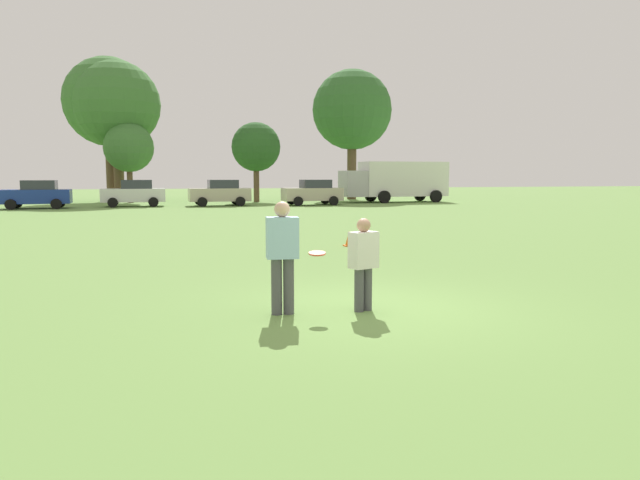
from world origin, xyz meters
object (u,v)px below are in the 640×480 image
Objects in this scene: player_thrower at (282,251)px; parked_car_near_right at (313,192)px; parked_car_center at (134,193)px; player_defender at (363,259)px; parked_car_mid_left at (37,194)px; box_truck at (396,180)px; frisbee at (317,253)px; parked_car_mid_right at (220,193)px; traffic_cone at (349,239)px.

parked_car_near_right is (8.09, 31.95, -0.08)m from player_thrower.
parked_car_center is (-4.27, 33.08, -0.08)m from player_thrower.
player_defender is 34.06m from parked_car_mid_left.
parked_car_near_right is 0.50× the size of box_truck.
frisbee is at bearing -71.48° from parked_car_mid_left.
parked_car_center is 1.00× the size of parked_car_mid_right.
parked_car_mid_right is 14.17m from box_truck.
traffic_cone is 0.11× the size of parked_car_center.
player_thrower is 1.19× the size of player_defender.
frisbee is 8.75m from traffic_cone.
player_thrower is at bearing -104.21° from parked_car_near_right.
player_defender is 37.63m from box_truck.
box_truck reaches higher than parked_car_mid_left.
frisbee reaches higher than traffic_cone.
parked_car_center reaches higher than player_defender.
parked_car_near_right is (12.36, -1.13, 0.00)m from parked_car_center.
box_truck reaches higher than player_thrower.
player_thrower is at bearing 176.01° from player_defender.
parked_car_near_right is (4.52, 23.81, 0.69)m from traffic_cone.
parked_car_center and parked_car_mid_right have the same top height.
traffic_cone is at bearing 69.74° from frisbee.
traffic_cone is 0.11× the size of parked_car_mid_left.
box_truck is at bearing 67.77° from player_defender.
frisbee is (0.55, -0.04, -0.05)m from player_thrower.
parked_car_mid_right is (5.82, -0.51, 0.00)m from parked_car_center.
player_thrower reaches higher than frisbee.
player_defender is at bearing -4.16° from frisbee.
parked_car_mid_right reaches higher than frisbee.
parked_car_near_right is (18.27, -0.02, 0.00)m from parked_car_mid_left.
player_thrower is 0.41× the size of parked_car_mid_left.
player_thrower is 0.41× the size of parked_car_mid_right.
parked_car_mid_right is (1.55, 32.57, -0.08)m from player_thrower.
frisbee is 0.03× the size of box_truck.
parked_car_mid_left is at bearing 108.52° from frisbee.
parked_car_center is at bearing 99.53° from player_defender.
parked_car_center is at bearing 107.45° from traffic_cone.
parked_car_center is (-7.84, 24.94, 0.69)m from traffic_cone.
parked_car_near_right reaches higher than player_thrower.
traffic_cone is at bearing -114.22° from box_truck.
traffic_cone is (3.57, 8.14, -0.77)m from player_thrower.
parked_car_center is 1.00× the size of parked_car_near_right.
parked_car_mid_right is (11.73, 0.59, 0.00)m from parked_car_mid_left.
parked_car_mid_right is at bearing 88.24° from frisbee.
parked_car_near_right reaches higher than traffic_cone.
player_thrower is 6.52× the size of frisbee.
player_thrower is 38.05m from box_truck.
parked_car_mid_right is at bearing 94.72° from traffic_cone.
frisbee is at bearing 175.84° from player_defender.
player_defender is 0.35× the size of parked_car_near_right.
parked_car_mid_left and parked_car_near_right have the same top height.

